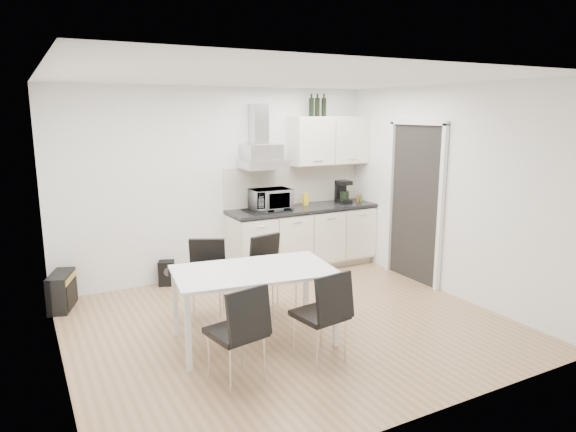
% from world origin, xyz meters
% --- Properties ---
extents(ground, '(4.50, 4.50, 0.00)m').
position_xyz_m(ground, '(0.00, 0.00, 0.00)').
color(ground, tan).
rests_on(ground, ground).
extents(wall_back, '(4.50, 0.10, 2.60)m').
position_xyz_m(wall_back, '(0.00, 2.00, 1.30)').
color(wall_back, white).
rests_on(wall_back, ground).
extents(wall_front, '(4.50, 0.10, 2.60)m').
position_xyz_m(wall_front, '(0.00, -2.00, 1.30)').
color(wall_front, white).
rests_on(wall_front, ground).
extents(wall_left, '(0.10, 4.00, 2.60)m').
position_xyz_m(wall_left, '(-2.25, 0.00, 1.30)').
color(wall_left, white).
rests_on(wall_left, ground).
extents(wall_right, '(0.10, 4.00, 2.60)m').
position_xyz_m(wall_right, '(2.25, 0.00, 1.30)').
color(wall_right, white).
rests_on(wall_right, ground).
extents(ceiling, '(4.50, 4.50, 0.00)m').
position_xyz_m(ceiling, '(0.00, 0.00, 2.60)').
color(ceiling, white).
rests_on(ceiling, wall_back).
extents(doorway, '(0.08, 1.04, 2.10)m').
position_xyz_m(doorway, '(2.21, 0.55, 1.05)').
color(doorway, white).
rests_on(doorway, ground).
extents(kitchenette, '(2.22, 0.64, 2.52)m').
position_xyz_m(kitchenette, '(1.19, 1.73, 0.83)').
color(kitchenette, beige).
rests_on(kitchenette, ground).
extents(dining_table, '(1.65, 1.08, 0.75)m').
position_xyz_m(dining_table, '(-0.49, -0.19, 0.68)').
color(dining_table, white).
rests_on(dining_table, ground).
extents(chair_far_left, '(0.62, 0.64, 0.88)m').
position_xyz_m(chair_far_left, '(-0.74, 0.55, 0.44)').
color(chair_far_left, black).
rests_on(chair_far_left, ground).
extents(chair_far_right, '(0.53, 0.58, 0.88)m').
position_xyz_m(chair_far_right, '(0.04, 0.39, 0.44)').
color(chair_far_right, black).
rests_on(chair_far_right, ground).
extents(chair_near_left, '(0.53, 0.57, 0.88)m').
position_xyz_m(chair_near_left, '(-0.96, -0.84, 0.44)').
color(chair_near_left, black).
rests_on(chair_near_left, ground).
extents(chair_near_right, '(0.51, 0.56, 0.88)m').
position_xyz_m(chair_near_right, '(-0.13, -0.86, 0.44)').
color(chair_near_right, black).
rests_on(chair_near_right, ground).
extents(guitar_amp, '(0.38, 0.56, 0.43)m').
position_xyz_m(guitar_amp, '(-2.12, 1.65, 0.22)').
color(guitar_amp, black).
rests_on(guitar_amp, ground).
extents(floor_speaker, '(0.25, 0.24, 0.33)m').
position_xyz_m(floor_speaker, '(-0.82, 1.90, 0.16)').
color(floor_speaker, black).
rests_on(floor_speaker, ground).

